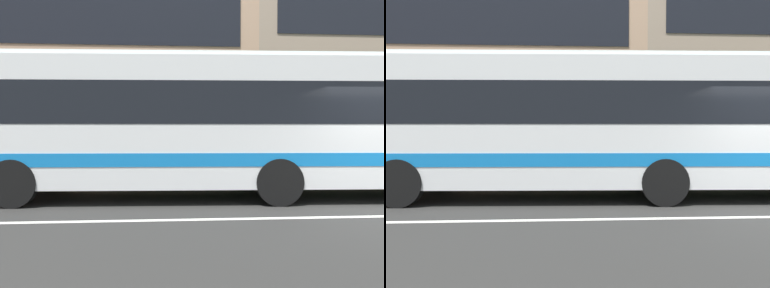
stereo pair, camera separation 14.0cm
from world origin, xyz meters
TOP-DOWN VIEW (x-y plane):
  - hedge_row_far at (2.84, 6.07)m, footprint 17.32×1.10m
  - apartment_block_left at (-10.38, 14.29)m, footprint 19.29×10.98m
  - transit_bus at (-2.86, 2.37)m, footprint 11.71×3.01m

SIDE VIEW (x-z plane):
  - hedge_row_far at x=2.84m, z-range 0.00..0.76m
  - transit_bus at x=-2.86m, z-range 0.17..3.44m
  - apartment_block_left at x=-10.38m, z-range 0.00..10.23m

